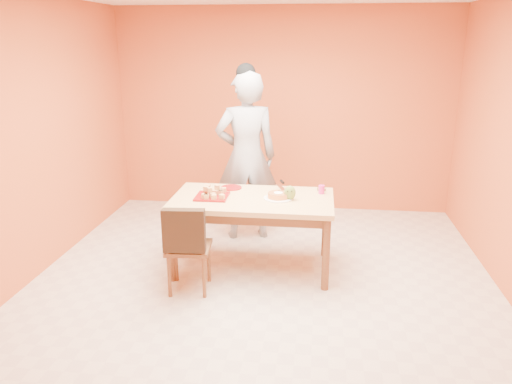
# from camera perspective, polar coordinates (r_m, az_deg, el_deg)

# --- Properties ---
(floor) EXTENTS (5.00, 5.00, 0.00)m
(floor) POSITION_cam_1_polar(r_m,az_deg,el_deg) (4.81, 0.52, -11.09)
(floor) COLOR beige
(floor) RESTS_ON ground
(wall_back) EXTENTS (4.50, 0.00, 4.50)m
(wall_back) POSITION_cam_1_polar(r_m,az_deg,el_deg) (6.79, 3.07, 9.25)
(wall_back) COLOR #C2562C
(wall_back) RESTS_ON floor
(wall_left) EXTENTS (0.00, 5.00, 5.00)m
(wall_left) POSITION_cam_1_polar(r_m,az_deg,el_deg) (5.11, -25.46, 5.03)
(wall_left) COLOR #C2562C
(wall_left) RESTS_ON floor
(dining_table) EXTENTS (1.60, 0.90, 0.76)m
(dining_table) POSITION_cam_1_polar(r_m,az_deg,el_deg) (5.00, -0.39, -1.66)
(dining_table) COLOR #D7B470
(dining_table) RESTS_ON floor
(dining_chair) EXTENTS (0.43, 0.49, 0.86)m
(dining_chair) POSITION_cam_1_polar(r_m,az_deg,el_deg) (4.66, -7.77, -6.13)
(dining_chair) COLOR brown
(dining_chair) RESTS_ON floor
(pastry_pile) EXTENTS (0.29, 0.29, 0.09)m
(pastry_pile) POSITION_cam_1_polar(r_m,az_deg,el_deg) (4.97, -5.07, 0.11)
(pastry_pile) COLOR tan
(pastry_pile) RESTS_ON pastry_platter
(person) EXTENTS (0.81, 0.64, 1.95)m
(person) POSITION_cam_1_polar(r_m,az_deg,el_deg) (5.76, -1.11, 4.03)
(person) COLOR gray
(person) RESTS_ON floor
(pastry_platter) EXTENTS (0.32, 0.32, 0.02)m
(pastry_platter) POSITION_cam_1_polar(r_m,az_deg,el_deg) (4.99, -5.05, -0.50)
(pastry_platter) COLOR maroon
(pastry_platter) RESTS_ON dining_table
(red_dinner_plate) EXTENTS (0.24, 0.24, 0.01)m
(red_dinner_plate) POSITION_cam_1_polar(r_m,az_deg,el_deg) (5.28, -2.84, 0.51)
(red_dinner_plate) COLOR maroon
(red_dinner_plate) RESTS_ON dining_table
(white_cake_plate) EXTENTS (0.33, 0.33, 0.01)m
(white_cake_plate) POSITION_cam_1_polar(r_m,az_deg,el_deg) (4.93, 2.56, -0.71)
(white_cake_plate) COLOR white
(white_cake_plate) RESTS_ON dining_table
(sponge_cake) EXTENTS (0.24, 0.24, 0.05)m
(sponge_cake) POSITION_cam_1_polar(r_m,az_deg,el_deg) (4.92, 2.56, -0.38)
(sponge_cake) COLOR orange
(sponge_cake) RESTS_ON white_cake_plate
(cake_server) EXTENTS (0.12, 0.24, 0.01)m
(cake_server) POSITION_cam_1_polar(r_m,az_deg,el_deg) (5.08, 2.85, 0.54)
(cake_server) COLOR silver
(cake_server) RESTS_ON sponge_cake
(egg_ornament) EXTENTS (0.14, 0.12, 0.14)m
(egg_ornament) POSITION_cam_1_polar(r_m,az_deg,el_deg) (4.89, 3.89, -0.09)
(egg_ornament) COLOR olive
(egg_ornament) RESTS_ON dining_table
(magenta_glass) EXTENTS (0.08, 0.08, 0.09)m
(magenta_glass) POSITION_cam_1_polar(r_m,az_deg,el_deg) (5.13, 7.49, 0.29)
(magenta_glass) COLOR #D92088
(magenta_glass) RESTS_ON dining_table
(checker_tin) EXTENTS (0.10, 0.10, 0.03)m
(checker_tin) POSITION_cam_1_polar(r_m,az_deg,el_deg) (5.24, 7.48, 0.31)
(checker_tin) COLOR black
(checker_tin) RESTS_ON dining_table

